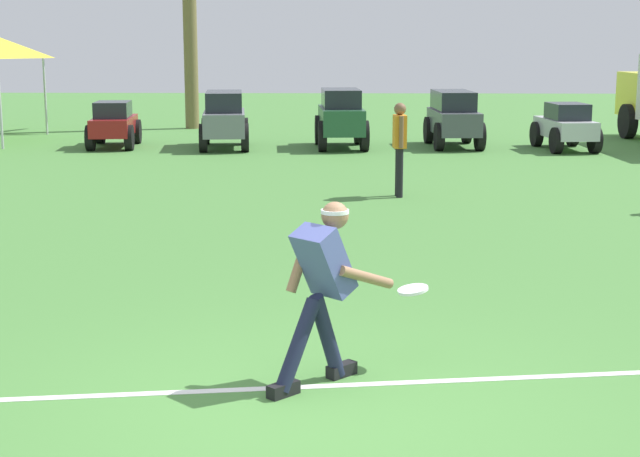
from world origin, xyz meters
TOP-DOWN VIEW (x-y plane):
  - ground_plane at (0.00, 0.00)m, footprint 80.00×80.00m
  - field_line_paint at (0.00, 0.52)m, footprint 18.10×2.78m
  - frisbee_thrower at (0.06, 0.62)m, footprint 0.97×0.74m
  - frisbee_in_flight at (0.77, 1.07)m, footprint 0.32×0.32m
  - teammate_near_sideline at (1.12, 9.61)m, footprint 0.22×0.50m
  - parked_car_slot_a at (-5.38, 16.92)m, footprint 1.27×2.27m
  - parked_car_slot_b at (-2.68, 16.81)m, footprint 1.38×2.49m
  - parked_car_slot_c at (0.11, 16.93)m, footprint 1.34×2.42m
  - parked_car_slot_d at (2.83, 17.24)m, footprint 1.29×2.46m
  - parked_car_slot_e at (5.40, 16.63)m, footprint 1.30×2.28m

SIDE VIEW (x-z plane):
  - ground_plane at x=0.00m, z-range 0.00..0.00m
  - field_line_paint at x=0.00m, z-range 0.00..0.01m
  - parked_car_slot_a at x=-5.38m, z-range 0.01..1.11m
  - parked_car_slot_e at x=5.40m, z-range 0.01..1.11m
  - frisbee_in_flight at x=0.77m, z-range 0.60..0.66m
  - parked_car_slot_b at x=-2.68m, z-range 0.05..1.39m
  - parked_car_slot_d at x=2.83m, z-range 0.05..1.39m
  - parked_car_slot_c at x=0.11m, z-range 0.04..1.44m
  - frisbee_thrower at x=0.06m, z-range 0.09..1.49m
  - teammate_near_sideline at x=1.12m, z-range 0.16..1.72m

